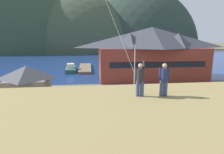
% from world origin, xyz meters
% --- Properties ---
extents(ground_plane, '(600.00, 600.00, 0.00)m').
position_xyz_m(ground_plane, '(0.00, 0.00, 0.00)').
color(ground_plane, '#66604C').
extents(parking_lot_pad, '(40.00, 20.00, 0.10)m').
position_xyz_m(parking_lot_pad, '(0.00, 5.00, 0.05)').
color(parking_lot_pad, gray).
rests_on(parking_lot_pad, ground).
extents(bay_water, '(360.00, 84.00, 0.03)m').
position_xyz_m(bay_water, '(0.00, 60.00, 0.01)').
color(bay_water, navy).
rests_on(bay_water, ground).
extents(far_hill_west_ridge, '(97.94, 64.14, 94.35)m').
position_xyz_m(far_hill_west_ridge, '(-49.91, 112.18, 0.00)').
color(far_hill_west_ridge, '#334733').
rests_on(far_hill_west_ridge, ground).
extents(far_hill_east_peak, '(86.12, 66.68, 74.32)m').
position_xyz_m(far_hill_east_peak, '(-10.17, 116.23, 0.00)').
color(far_hill_east_peak, '#3D4C38').
rests_on(far_hill_east_peak, ground).
extents(far_hill_center_saddle, '(87.04, 65.62, 86.48)m').
position_xyz_m(far_hill_center_saddle, '(33.95, 121.97, 0.00)').
color(far_hill_center_saddle, '#2D3D33').
rests_on(far_hill_center_saddle, ground).
extents(harbor_lodge, '(23.61, 10.76, 10.88)m').
position_xyz_m(harbor_lodge, '(11.30, 21.77, 5.80)').
color(harbor_lodge, brown).
rests_on(harbor_lodge, ground).
extents(storage_shed_near_lot, '(5.72, 5.56, 5.14)m').
position_xyz_m(storage_shed_near_lot, '(-10.20, 8.25, 2.67)').
color(storage_shed_near_lot, '#756B5B').
rests_on(storage_shed_near_lot, ground).
extents(wharf_dock, '(3.20, 15.50, 0.70)m').
position_xyz_m(wharf_dock, '(-3.08, 35.33, 0.35)').
color(wharf_dock, '#70604C').
rests_on(wharf_dock, ground).
extents(moored_boat_wharfside, '(3.08, 8.24, 2.16)m').
position_xyz_m(moored_boat_wharfside, '(-6.73, 32.41, 0.72)').
color(moored_boat_wharfside, '#23564C').
rests_on(moored_boat_wharfside, ground).
extents(parked_car_mid_row_center, '(4.21, 2.07, 1.82)m').
position_xyz_m(parked_car_mid_row_center, '(8.36, -0.18, 1.06)').
color(parked_car_mid_row_center, black).
rests_on(parked_car_mid_row_center, parking_lot_pad).
extents(parked_car_back_row_left, '(4.26, 2.18, 1.82)m').
position_xyz_m(parked_car_back_row_left, '(8.41, 7.39, 1.06)').
color(parked_car_back_row_left, '#9EA3A8').
rests_on(parked_car_back_row_left, parking_lot_pad).
extents(parked_car_front_row_red, '(4.25, 2.15, 1.82)m').
position_xyz_m(parked_car_front_row_red, '(-7.50, 1.24, 1.06)').
color(parked_car_front_row_red, silver).
rests_on(parked_car_front_row_red, parking_lot_pad).
extents(parked_car_back_row_right, '(4.29, 2.23, 1.82)m').
position_xyz_m(parked_car_back_row_right, '(-5.19, 5.83, 1.06)').
color(parked_car_back_row_right, red).
rests_on(parked_car_back_row_right, parking_lot_pad).
extents(parked_car_mid_row_far, '(4.33, 2.32, 1.82)m').
position_xyz_m(parked_car_mid_row_far, '(13.77, 7.29, 1.06)').
color(parked_car_mid_row_far, '#B28923').
rests_on(parked_car_mid_row_far, parking_lot_pad).
extents(parked_car_lone_by_shed, '(4.34, 2.34, 1.82)m').
position_xyz_m(parked_car_lone_by_shed, '(-2.35, 0.07, 1.06)').
color(parked_car_lone_by_shed, '#B28923').
rests_on(parked_car_lone_by_shed, parking_lot_pad).
extents(parking_light_pole, '(0.24, 0.78, 7.59)m').
position_xyz_m(parking_light_pole, '(4.96, 10.55, 4.44)').
color(parking_light_pole, '#ADADB2').
rests_on(parking_light_pole, parking_lot_pad).
extents(person_kite_flyer, '(0.60, 0.62, 1.86)m').
position_xyz_m(person_kite_flyer, '(0.67, -8.51, 6.69)').
color(person_kite_flyer, '#384770').
rests_on(person_kite_flyer, grassy_hill_foreground).
extents(person_companion, '(0.55, 0.40, 1.74)m').
position_xyz_m(person_companion, '(1.91, -8.63, 6.68)').
color(person_companion, '#384770').
rests_on(person_companion, grassy_hill_foreground).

